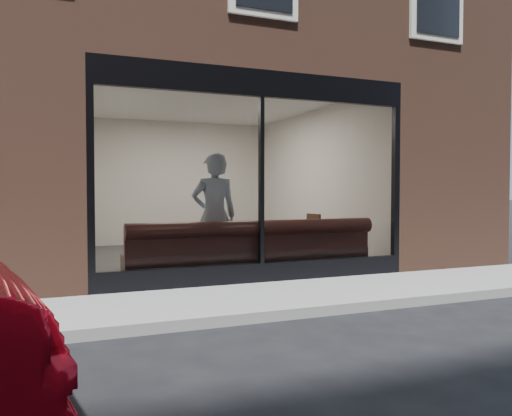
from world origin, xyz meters
name	(u,v)px	position (x,y,z in m)	size (l,w,h in m)	color
ground	(330,314)	(0.00, 0.00, 0.00)	(120.00, 120.00, 0.00)	black
sidewalk_near	(291,296)	(0.00, 1.00, 0.01)	(40.00, 2.00, 0.01)	gray
kerb_near	(332,309)	(0.00, -0.05, 0.06)	(40.00, 0.10, 0.12)	gray
host_building_pier_left	(17,182)	(-3.75, 8.00, 1.60)	(2.50, 12.00, 3.20)	brown
host_building_pier_right	(303,184)	(3.75, 8.00, 1.60)	(2.50, 12.00, 3.20)	brown
host_building_backfill	(155,184)	(0.00, 11.00, 1.60)	(5.00, 6.00, 3.20)	brown
cafe_floor	(207,257)	(0.00, 5.00, 0.02)	(6.00, 6.00, 0.00)	#2D2D30
cafe_ceiling	(207,103)	(0.00, 5.00, 3.19)	(6.00, 6.00, 0.00)	white
cafe_wall_back	(175,183)	(0.00, 7.99, 1.60)	(5.00, 5.00, 0.00)	silver
cafe_wall_left	(79,180)	(-2.49, 5.00, 1.60)	(6.00, 6.00, 0.00)	silver
cafe_wall_right	(314,182)	(2.49, 5.00, 1.60)	(6.00, 6.00, 0.00)	silver
storefront_kick	(261,273)	(0.00, 2.05, 0.15)	(5.00, 0.10, 0.30)	black
storefront_header	(261,83)	(0.00, 2.05, 3.00)	(5.00, 0.10, 0.40)	black
storefront_mullion	(261,180)	(0.00, 2.05, 1.55)	(0.06, 0.10, 2.50)	black
storefront_glass	(262,180)	(0.00, 2.02, 1.55)	(4.80, 4.80, 0.00)	white
banquette	(252,264)	(0.00, 2.45, 0.23)	(4.00, 0.55, 0.45)	black
person	(214,216)	(-0.53, 2.74, 1.00)	(0.73, 0.48, 1.99)	#AAC4E0
cafe_table_left	(188,231)	(-0.90, 3.00, 0.74)	(0.57, 0.57, 0.04)	#311C13
cafe_table_right	(275,226)	(0.84, 3.45, 0.74)	(0.66, 0.66, 0.04)	#311C13
cafe_chair_right	(305,251)	(1.52, 3.55, 0.24)	(0.42, 0.42, 0.04)	#311C13
wall_poster	(81,189)	(-2.45, 4.88, 1.43)	(0.02, 0.64, 0.85)	white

